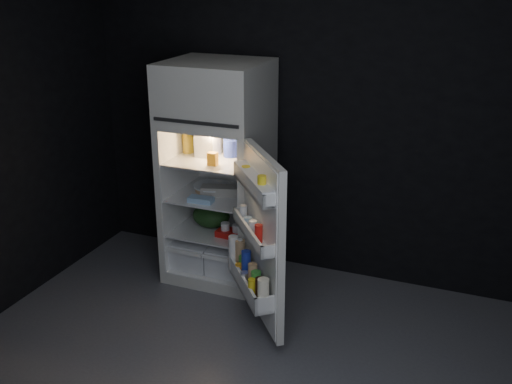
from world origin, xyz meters
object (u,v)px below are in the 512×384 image
at_px(refrigerator, 219,165).
at_px(fridge_door, 259,242).
at_px(egg_carton, 221,190).
at_px(milk_jug, 208,141).
at_px(yogurt_tray, 232,234).

height_order(refrigerator, fridge_door, refrigerator).
bearing_deg(egg_carton, milk_jug, 147.13).
relative_size(refrigerator, yogurt_tray, 7.24).
bearing_deg(refrigerator, fridge_door, -47.65).
xyz_separation_m(fridge_door, egg_carton, (-0.57, 0.62, 0.08)).
bearing_deg(egg_carton, fridge_door, -63.88).
distance_m(fridge_door, milk_jug, 1.06).
height_order(refrigerator, egg_carton, refrigerator).
distance_m(refrigerator, egg_carton, 0.21).
distance_m(refrigerator, yogurt_tray, 0.56).
relative_size(refrigerator, milk_jug, 7.42).
xyz_separation_m(fridge_door, yogurt_tray, (-0.43, 0.50, -0.23)).
bearing_deg(refrigerator, milk_jug, -167.91).
bearing_deg(milk_jug, fridge_door, -44.14).
height_order(refrigerator, yogurt_tray, refrigerator).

